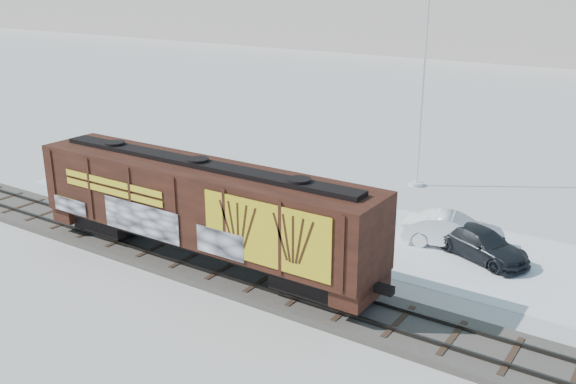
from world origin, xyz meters
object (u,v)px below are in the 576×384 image
Objects in this scene: hopper_railcar at (200,205)px; car_dark at (482,244)px; car_silver at (246,188)px; car_white at (453,231)px; flagpole at (423,111)px.

hopper_railcar is 3.59× the size of car_dark.
car_dark is (13.53, -0.41, -0.05)m from car_silver.
hopper_railcar reaches higher than car_white.
car_dark is at bearing -109.53° from car_silver.
car_white reaches higher than car_silver.
car_silver is at bearing 114.80° from hopper_railcar.
hopper_railcar is 3.58× the size of car_white.
car_white reaches higher than car_dark.
car_white is at bearing -106.94° from car_silver.
hopper_railcar is at bearing -101.84° from flagpole.
flagpole is 2.89× the size of car_silver.
hopper_railcar is 1.35× the size of flagpole.
flagpole is at bearing 18.81° from car_white.
hopper_railcar is 16.38m from flagpole.
flagpole is at bearing -59.62° from car_silver.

